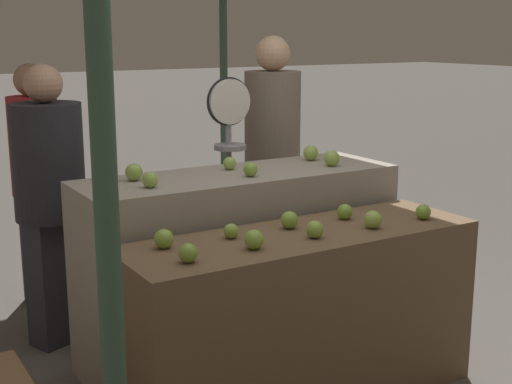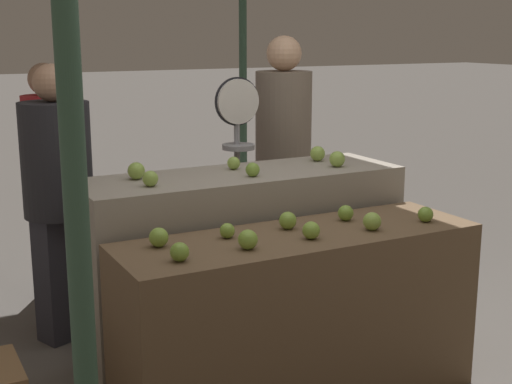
{
  "view_description": "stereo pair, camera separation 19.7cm",
  "coord_description": "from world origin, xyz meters",
  "px_view_note": "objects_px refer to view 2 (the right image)",
  "views": [
    {
      "loc": [
        -1.86,
        -2.65,
        1.78
      ],
      "look_at": [
        -0.08,
        0.3,
        1.0
      ],
      "focal_mm": 50.0,
      "sensor_mm": 36.0,
      "label": 1
    },
    {
      "loc": [
        -1.69,
        -2.75,
        1.78
      ],
      "look_at": [
        -0.08,
        0.3,
        1.0
      ],
      "focal_mm": 50.0,
      "sensor_mm": 36.0,
      "label": 2
    }
  ],
  "objects_px": {
    "person_vendor_at_scale": "(283,148)",
    "person_customer_left": "(58,187)",
    "produce_scale": "(238,144)",
    "person_customer_right": "(50,164)"
  },
  "relations": [
    {
      "from": "person_customer_right",
      "to": "person_customer_left",
      "type": "bearing_deg",
      "value": 81.36
    },
    {
      "from": "produce_scale",
      "to": "person_vendor_at_scale",
      "type": "bearing_deg",
      "value": 25.75
    },
    {
      "from": "person_vendor_at_scale",
      "to": "person_customer_left",
      "type": "bearing_deg",
      "value": -6.47
    },
    {
      "from": "produce_scale",
      "to": "person_customer_left",
      "type": "xyz_separation_m",
      "value": [
        -1.07,
        0.15,
        -0.19
      ]
    },
    {
      "from": "person_customer_left",
      "to": "produce_scale",
      "type": "bearing_deg",
      "value": 150.4
    },
    {
      "from": "person_customer_left",
      "to": "person_customer_right",
      "type": "relative_size",
      "value": 1.02
    },
    {
      "from": "produce_scale",
      "to": "person_customer_left",
      "type": "relative_size",
      "value": 0.94
    },
    {
      "from": "produce_scale",
      "to": "person_vendor_at_scale",
      "type": "relative_size",
      "value": 0.86
    },
    {
      "from": "person_vendor_at_scale",
      "to": "person_customer_left",
      "type": "xyz_separation_m",
      "value": [
        -1.52,
        -0.06,
        -0.1
      ]
    },
    {
      "from": "person_vendor_at_scale",
      "to": "person_customer_left",
      "type": "height_order",
      "value": "person_vendor_at_scale"
    }
  ]
}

